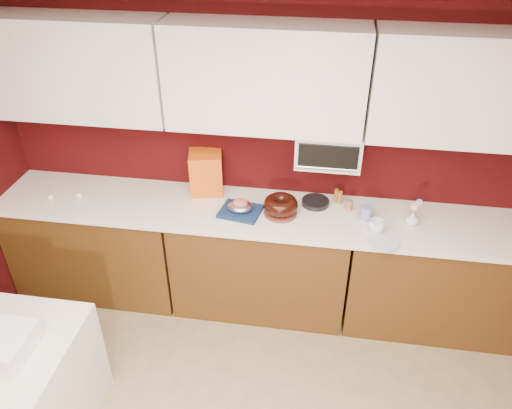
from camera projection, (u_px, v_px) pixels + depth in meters
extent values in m
cube|color=white|center=(146.00, 108.00, 1.17)|extent=(4.00, 4.50, 0.02)
cube|color=#370707|center=(267.00, 149.00, 3.71)|extent=(4.00, 0.02, 2.50)
cube|color=#4F310F|center=(100.00, 244.00, 4.08)|extent=(1.31, 0.58, 0.86)
cube|color=#4F310F|center=(261.00, 260.00, 3.91)|extent=(1.31, 0.58, 0.86)
cube|color=#4F310F|center=(436.00, 278.00, 3.74)|extent=(1.31, 0.58, 0.86)
cube|color=white|center=(261.00, 213.00, 3.66)|extent=(4.00, 0.62, 0.04)
cube|color=white|center=(72.00, 68.00, 3.41)|extent=(1.31, 0.33, 0.70)
cube|color=white|center=(265.00, 78.00, 3.24)|extent=(1.31, 0.33, 0.70)
cube|color=white|center=(479.00, 89.00, 3.07)|extent=(1.31, 0.33, 0.70)
cube|color=white|center=(329.00, 147.00, 3.46)|extent=(0.45, 0.30, 0.25)
cube|color=black|center=(328.00, 158.00, 3.33)|extent=(0.40, 0.02, 0.18)
cylinder|color=silver|center=(327.00, 169.00, 3.36)|extent=(0.42, 0.02, 0.02)
cube|color=silver|center=(0.00, 386.00, 3.01)|extent=(1.00, 0.80, 0.75)
cylinder|color=brown|center=(280.00, 213.00, 3.61)|extent=(0.29, 0.29, 0.02)
torus|color=black|center=(281.00, 205.00, 3.57)|extent=(0.32, 0.32, 0.10)
cube|color=navy|center=(240.00, 211.00, 3.62)|extent=(0.33, 0.29, 0.02)
ellipsoid|color=silver|center=(240.00, 206.00, 3.60)|extent=(0.23, 0.21, 0.07)
ellipsoid|color=#C06A58|center=(240.00, 203.00, 3.59)|extent=(0.13, 0.12, 0.07)
cube|color=red|center=(206.00, 172.00, 3.79)|extent=(0.28, 0.26, 0.33)
cylinder|color=black|center=(315.00, 202.00, 3.71)|extent=(0.21, 0.21, 0.04)
imported|color=white|center=(377.00, 225.00, 3.41)|extent=(0.11, 0.11, 0.11)
cylinder|color=navy|center=(367.00, 213.00, 3.54)|extent=(0.09, 0.09, 0.11)
imported|color=silver|center=(412.00, 218.00, 3.48)|extent=(0.08, 0.08, 0.11)
sphere|color=pink|center=(415.00, 207.00, 3.43)|extent=(0.06, 0.06, 0.06)
sphere|color=#7D9DC9|center=(419.00, 203.00, 3.43)|extent=(0.05, 0.05, 0.05)
cylinder|color=silver|center=(383.00, 241.00, 3.34)|extent=(0.25, 0.25, 0.01)
cylinder|color=#99611B|center=(340.00, 197.00, 3.71)|extent=(0.04, 0.04, 0.10)
cylinder|color=#996045|center=(349.00, 205.00, 3.64)|extent=(0.05, 0.05, 0.08)
ellipsoid|color=white|center=(50.00, 197.00, 3.77)|extent=(0.06, 0.05, 0.04)
ellipsoid|color=white|center=(79.00, 195.00, 3.79)|extent=(0.06, 0.05, 0.04)
cylinder|color=brown|center=(336.00, 195.00, 3.72)|extent=(0.04, 0.04, 0.11)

